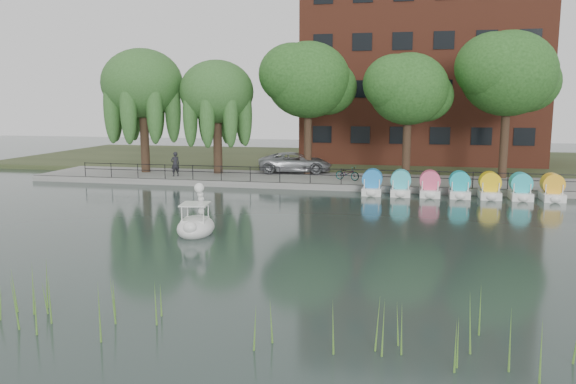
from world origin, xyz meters
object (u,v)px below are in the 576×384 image
(minivan, at_px, (295,161))
(pedestrian, at_px, (175,162))
(swan_boat, at_px, (196,223))
(bicycle, at_px, (347,173))

(minivan, bearing_deg, pedestrian, 105.34)
(pedestrian, height_order, swan_boat, pedestrian)
(pedestrian, bearing_deg, minivan, 163.36)
(bicycle, height_order, pedestrian, pedestrian)
(minivan, bearing_deg, bicycle, -137.95)
(minivan, relative_size, pedestrian, 3.12)
(bicycle, bearing_deg, minivan, 73.53)
(pedestrian, bearing_deg, swan_boat, 73.68)
(swan_boat, bearing_deg, minivan, 79.59)
(minivan, height_order, pedestrian, pedestrian)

